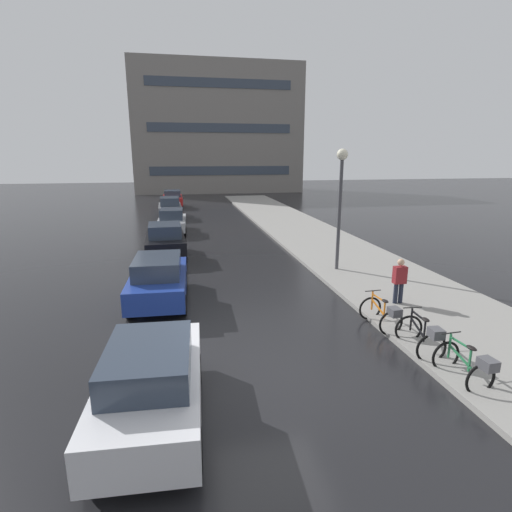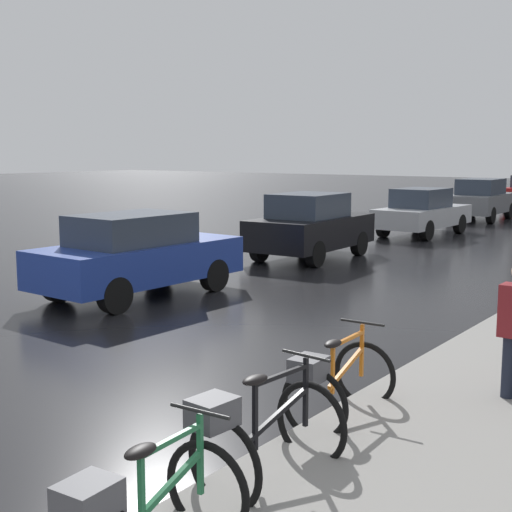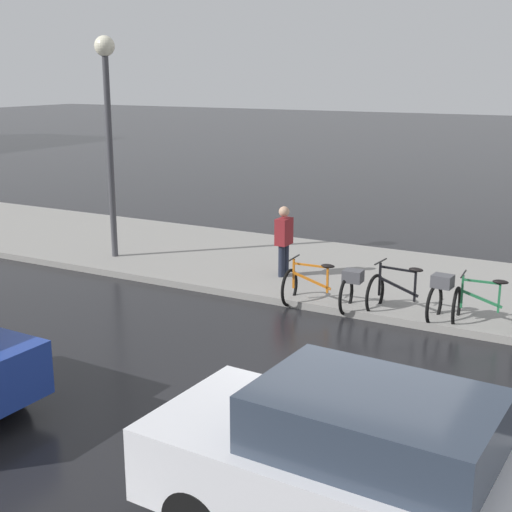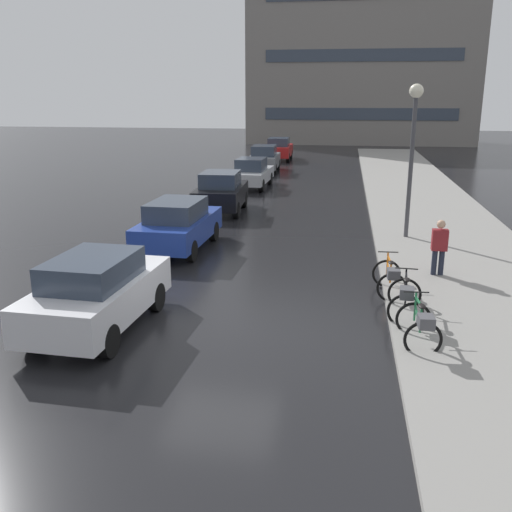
{
  "view_description": "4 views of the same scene",
  "coord_description": "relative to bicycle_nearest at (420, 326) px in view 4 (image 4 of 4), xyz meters",
  "views": [
    {
      "loc": [
        -1.77,
        -7.42,
        4.79
      ],
      "look_at": [
        0.48,
        4.24,
        1.79
      ],
      "focal_mm": 28.0,
      "sensor_mm": 36.0,
      "label": 1
    },
    {
      "loc": [
        7.13,
        -3.78,
        2.74
      ],
      "look_at": [
        0.31,
        5.49,
        1.04
      ],
      "focal_mm": 50.0,
      "sensor_mm": 36.0,
      "label": 2
    },
    {
      "loc": [
        -7.84,
        -2.72,
        4.27
      ],
      "look_at": [
        1.16,
        2.21,
        1.63
      ],
      "focal_mm": 50.0,
      "sensor_mm": 36.0,
      "label": 3
    },
    {
      "loc": [
        2.53,
        -11.25,
        4.75
      ],
      "look_at": [
        0.55,
        1.52,
        1.06
      ],
      "focal_mm": 40.0,
      "sensor_mm": 36.0,
      "label": 4
    }
  ],
  "objects": [
    {
      "name": "pedestrian",
      "position": [
        0.98,
        4.49,
        0.42
      ],
      "size": [
        0.4,
        0.24,
        1.62
      ],
      "color": "#1E2333",
      "rests_on": "ground"
    },
    {
      "name": "ground_plane",
      "position": [
        -4.08,
        0.8,
        -0.49
      ],
      "size": [
        140.0,
        140.0,
        0.0
      ],
      "primitive_type": "plane",
      "color": "black"
    },
    {
      "name": "bicycle_nearest",
      "position": [
        0.0,
        0.0,
        0.0
      ],
      "size": [
        0.79,
        1.36,
        0.98
      ],
      "color": "black",
      "rests_on": "ground"
    },
    {
      "name": "bicycle_third",
      "position": [
        -0.35,
        2.97,
        -0.01
      ],
      "size": [
        0.78,
        1.46,
        0.96
      ],
      "color": "black",
      "rests_on": "ground"
    },
    {
      "name": "car_white",
      "position": [
        -6.48,
        -0.0,
        0.34
      ],
      "size": [
        1.93,
        4.02,
        1.61
      ],
      "color": "silver",
      "rests_on": "ground"
    },
    {
      "name": "car_grey",
      "position": [
        -6.57,
        25.3,
        0.35
      ],
      "size": [
        1.86,
        4.07,
        1.65
      ],
      "color": "slate",
      "rests_on": "ground"
    },
    {
      "name": "car_red",
      "position": [
        -6.42,
        32.02,
        0.34
      ],
      "size": [
        1.85,
        4.07,
        1.63
      ],
      "color": "#AD1919",
      "rests_on": "ground"
    },
    {
      "name": "car_blue",
      "position": [
        -6.63,
        6.39,
        0.32
      ],
      "size": [
        1.91,
        4.14,
        1.59
      ],
      "color": "navy",
      "rests_on": "ground"
    },
    {
      "name": "bicycle_second",
      "position": [
        -0.14,
        1.41,
        0.02
      ],
      "size": [
        0.85,
        1.46,
        1.02
      ],
      "color": "black",
      "rests_on": "ground"
    },
    {
      "name": "streetlamp",
      "position": [
        0.58,
        8.66,
        3.08
      ],
      "size": [
        0.45,
        0.45,
        5.06
      ],
      "color": "#424247",
      "rests_on": "ground"
    },
    {
      "name": "building_facade_main",
      "position": [
        -0.36,
        48.99,
        7.65
      ],
      "size": [
        21.72,
        7.61,
        16.26
      ],
      "color": "gray",
      "rests_on": "ground"
    },
    {
      "name": "sidewalk_kerb",
      "position": [
        1.92,
        10.8,
        -0.42
      ],
      "size": [
        4.8,
        60.0,
        0.14
      ],
      "primitive_type": "cube",
      "color": "gray",
      "rests_on": "ground"
    },
    {
      "name": "car_silver",
      "position": [
        -6.34,
        18.98,
        0.28
      ],
      "size": [
        1.82,
        4.18,
        1.54
      ],
      "color": "#B2B5BA",
      "rests_on": "ground"
    },
    {
      "name": "car_black",
      "position": [
        -6.57,
        12.45,
        0.35
      ],
      "size": [
        1.95,
        3.88,
        1.68
      ],
      "color": "black",
      "rests_on": "ground"
    }
  ]
}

